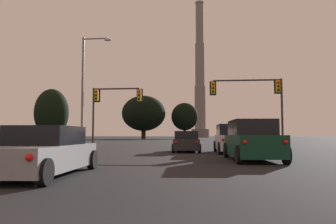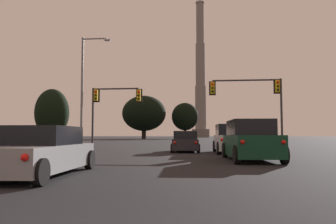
{
  "view_description": "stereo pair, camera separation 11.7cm",
  "coord_description": "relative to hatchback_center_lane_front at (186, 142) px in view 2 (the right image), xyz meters",
  "views": [
    {
      "loc": [
        0.97,
        -1.88,
        1.17
      ],
      "look_at": [
        -4.01,
        50.22,
        4.85
      ],
      "focal_mm": 35.0,
      "sensor_mm": 36.0,
      "label": 1
    },
    {
      "loc": [
        1.08,
        -1.87,
        1.17
      ],
      "look_at": [
        -4.01,
        50.22,
        4.85
      ],
      "focal_mm": 35.0,
      "sensor_mm": 36.0,
      "label": 2
    }
  ],
  "objects": [
    {
      "name": "sedan_left_lane_third",
      "position": [
        -3.59,
        -13.71,
        0.0
      ],
      "size": [
        2.15,
        4.77,
        1.43
      ],
      "rotation": [
        0.0,
        0.0,
        0.04
      ],
      "color": "gray",
      "rests_on": "ground_plane"
    },
    {
      "name": "traffic_light_overhead_right",
      "position": [
        5.87,
        5.76,
        3.96
      ],
      "size": [
        6.31,
        0.5,
        6.01
      ],
      "color": "#2D2D30",
      "rests_on": "ground_plane"
    },
    {
      "name": "hatchback_center_lane_front",
      "position": [
        0.0,
        0.0,
        0.0
      ],
      "size": [
        2.01,
        4.15,
        1.44
      ],
      "rotation": [
        0.0,
        0.0,
        0.03
      ],
      "color": "#232328",
      "rests_on": "ground_plane"
    },
    {
      "name": "treeline_right_mid",
      "position": [
        -15.24,
        71.16,
        6.79
      ],
      "size": [
        12.75,
        11.47,
        12.63
      ],
      "color": "black",
      "rests_on": "ground_plane"
    },
    {
      "name": "street_lamp",
      "position": [
        -8.99,
        4.87,
        5.21
      ],
      "size": [
        2.64,
        0.36,
        9.84
      ],
      "color": "slate",
      "rests_on": "ground_plane"
    },
    {
      "name": "suv_right_lane_second",
      "position": [
        3.3,
        -7.45,
        0.23
      ],
      "size": [
        2.32,
        4.98,
        1.86
      ],
      "rotation": [
        0.0,
        0.0,
        0.05
      ],
      "color": "#0F3823",
      "rests_on": "ground_plane"
    },
    {
      "name": "smokestack",
      "position": [
        1.39,
        129.09,
        24.42
      ],
      "size": [
        8.17,
        8.17,
        64.17
      ],
      "color": "slate",
      "rests_on": "ground_plane"
    },
    {
      "name": "traffic_light_overhead_left",
      "position": [
        -7.21,
        6.16,
        3.5
      ],
      "size": [
        4.74,
        0.5,
        5.47
      ],
      "color": "#2D2D30",
      "rests_on": "ground_plane"
    },
    {
      "name": "treeline_far_left",
      "position": [
        -44.73,
        74.39,
        7.35
      ],
      "size": [
        10.54,
        9.49,
        15.48
      ],
      "color": "black",
      "rests_on": "ground_plane"
    },
    {
      "name": "suv_right_lane_front",
      "position": [
        3.0,
        -1.16,
        0.23
      ],
      "size": [
        2.2,
        4.94,
        1.86
      ],
      "rotation": [
        0.0,
        0.0,
        0.02
      ],
      "color": "silver",
      "rests_on": "ground_plane"
    },
    {
      "name": "treeline_far_right",
      "position": [
        -3.51,
        75.94,
        6.04
      ],
      "size": [
        8.04,
        7.23,
        10.9
      ],
      "color": "black",
      "rests_on": "ground_plane"
    }
  ]
}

